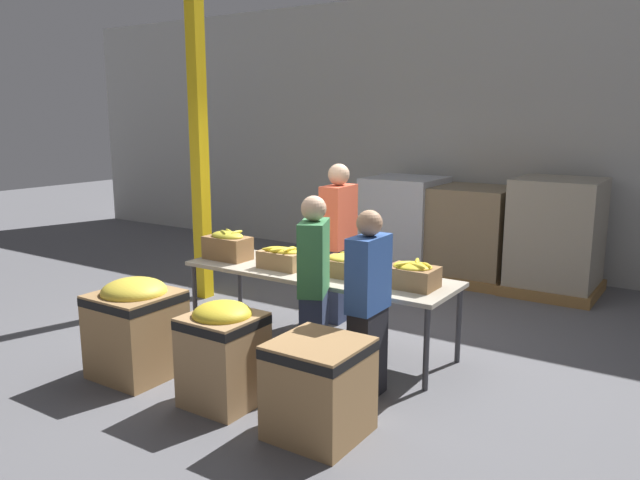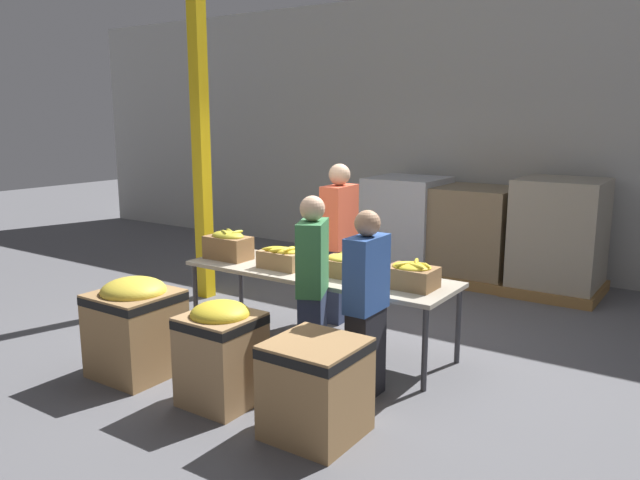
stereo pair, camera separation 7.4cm
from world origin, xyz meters
name	(u,v)px [view 2 (the right image)]	position (x,y,z in m)	size (l,w,h in m)	color
ground_plane	(318,345)	(0.00, 0.00, 0.00)	(30.00, 30.00, 0.00)	slate
wall_back	(472,132)	(0.00, 3.98, 2.00)	(16.00, 0.08, 4.00)	#B7B7B2
sorting_table	(318,276)	(0.00, 0.00, 0.71)	(2.74, 0.84, 0.76)	#B2A893
banana_box_0	(228,245)	(-1.08, -0.09, 0.91)	(0.48, 0.28, 0.31)	olive
banana_box_1	(282,257)	(-0.36, -0.10, 0.87)	(0.45, 0.29, 0.23)	tan
banana_box_2	(346,265)	(0.32, 0.00, 0.86)	(0.47, 0.31, 0.22)	olive
banana_box_3	(412,275)	(1.01, -0.02, 0.88)	(0.43, 0.35, 0.24)	olive
volunteer_0	(366,306)	(0.96, -0.71, 0.76)	(0.21, 0.41, 1.53)	black
volunteer_1	(313,289)	(0.38, -0.63, 0.79)	(0.37, 0.48, 1.59)	#2D3856
volunteer_2	(339,244)	(-0.26, 0.79, 0.86)	(0.26, 0.48, 1.74)	#2D3856
donation_bin_0	(135,324)	(-0.93, -1.45, 0.46)	(0.66, 0.66, 0.87)	#A37A4C
donation_bin_1	(221,350)	(0.08, -1.45, 0.44)	(0.55, 0.55, 0.83)	tan
donation_bin_2	(316,385)	(0.98, -1.45, 0.38)	(0.62, 0.62, 0.70)	#A37A4C
support_pillar	(201,136)	(-2.13, 0.63, 2.00)	(0.16, 0.16, 4.00)	yellow
pallet_stack_0	(559,238)	(1.48, 3.23, 0.72)	(1.12, 1.12, 1.47)	olive
pallet_stack_1	(407,226)	(-0.62, 3.19, 0.68)	(1.10, 1.10, 1.37)	olive
pallet_stack_2	(475,235)	(0.37, 3.27, 0.63)	(1.13, 1.13, 1.29)	olive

